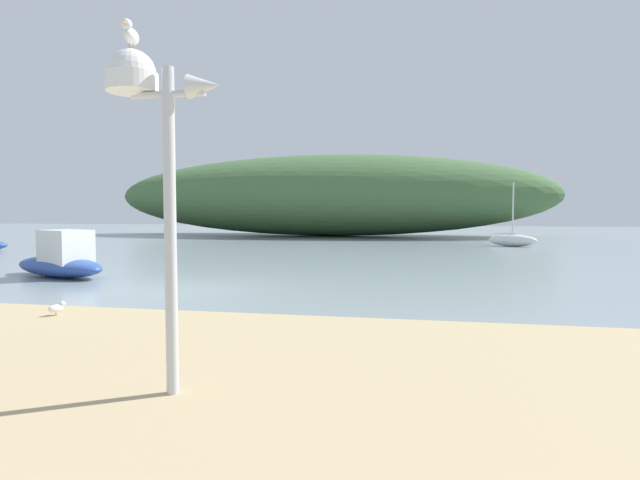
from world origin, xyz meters
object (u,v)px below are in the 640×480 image
(seagull_on_radar, at_px, (131,34))
(motorboat_inner_mooring, at_px, (61,260))
(sailboat_off_point, at_px, (512,240))
(mast_structure, at_px, (147,112))
(seagull_mid_strand, at_px, (57,308))

(seagull_on_radar, bearing_deg, motorboat_inner_mooring, 131.04)
(sailboat_off_point, relative_size, motorboat_inner_mooring, 0.90)
(mast_structure, height_order, motorboat_inner_mooring, mast_structure)
(mast_structure, xyz_separation_m, seagull_mid_strand, (-3.55, 3.14, -2.63))
(motorboat_inner_mooring, bearing_deg, seagull_mid_strand, -52.71)
(sailboat_off_point, height_order, motorboat_inner_mooring, sailboat_off_point)
(mast_structure, distance_m, sailboat_off_point, 27.41)
(sailboat_off_point, bearing_deg, seagull_mid_strand, -116.17)
(motorboat_inner_mooring, bearing_deg, sailboat_off_point, 46.93)
(seagull_on_radar, relative_size, seagull_mid_strand, 1.08)
(mast_structure, bearing_deg, motorboat_inner_mooring, 131.61)
(seagull_mid_strand, bearing_deg, motorboat_inner_mooring, 127.29)
(sailboat_off_point, bearing_deg, motorboat_inner_mooring, -133.07)
(mast_structure, distance_m, seagull_mid_strand, 5.42)
(seagull_on_radar, distance_m, seagull_mid_strand, 5.75)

